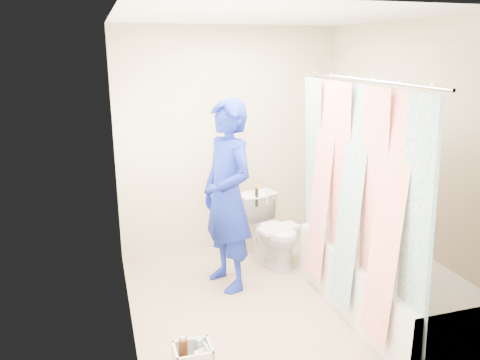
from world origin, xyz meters
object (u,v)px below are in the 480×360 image
object	(u,v)px
plumber	(227,196)
toilet	(272,230)
bathtub	(381,281)
cleaning_caddy	(194,357)

from	to	relation	value
plumber	toilet	bearing A→B (deg)	103.34
bathtub	plumber	size ratio (longest dim) A/B	1.00
toilet	plumber	xyz separation A→B (m)	(-0.57, -0.33, 0.53)
cleaning_caddy	toilet	bearing A→B (deg)	51.73
toilet	cleaning_caddy	world-z (taller)	toilet
bathtub	toilet	bearing A→B (deg)	115.68
bathtub	cleaning_caddy	bearing A→B (deg)	-170.99
bathtub	cleaning_caddy	size ratio (longest dim) A/B	6.59
toilet	plumber	distance (m)	0.84
bathtub	plumber	distance (m)	1.52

